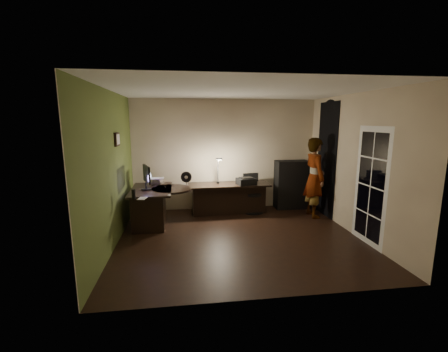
{
  "coord_description": "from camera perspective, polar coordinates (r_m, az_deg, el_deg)",
  "views": [
    {
      "loc": [
        -1.01,
        -5.29,
        2.2
      ],
      "look_at": [
        -0.15,
        1.05,
        1.0
      ],
      "focal_mm": 24.0,
      "sensor_mm": 36.0,
      "label": 1
    }
  ],
  "objects": [
    {
      "name": "floor",
      "position": [
        5.82,
        2.91,
        -11.66
      ],
      "size": [
        4.5,
        4.0,
        0.01
      ],
      "primitive_type": "cube",
      "color": "black",
      "rests_on": "ground"
    },
    {
      "name": "headphones",
      "position": [
        7.0,
        3.45,
        -1.38
      ],
      "size": [
        0.2,
        0.09,
        0.09
      ],
      "primitive_type": "cube",
      "rotation": [
        0.0,
        0.0,
        -0.06
      ],
      "color": "navy",
      "rests_on": "desk_right"
    },
    {
      "name": "laptop_stand",
      "position": [
        6.85,
        -12.69,
        -0.98
      ],
      "size": [
        0.31,
        0.28,
        0.11
      ],
      "primitive_type": "cube",
      "rotation": [
        0.0,
        0.0,
        -0.32
      ],
      "color": "silver",
      "rests_on": "desk_left"
    },
    {
      "name": "person",
      "position": [
        7.11,
        16.85,
        -0.31
      ],
      "size": [
        0.46,
        0.67,
        1.82
      ],
      "primitive_type": "imported",
      "rotation": [
        0.0,
        0.0,
        1.61
      ],
      "color": "#D8A88C",
      "rests_on": "floor"
    },
    {
      "name": "monitor",
      "position": [
        6.33,
        -14.66,
        -0.86
      ],
      "size": [
        0.28,
        0.55,
        0.36
      ],
      "primitive_type": "cube",
      "rotation": [
        0.0,
        0.0,
        0.33
      ],
      "color": "black",
      "rests_on": "desk_left"
    },
    {
      "name": "desk_lamp",
      "position": [
        7.05,
        -1.18,
        1.23
      ],
      "size": [
        0.26,
        0.36,
        0.7
      ],
      "primitive_type": "cube",
      "rotation": [
        0.0,
        0.0,
        -0.31
      ],
      "color": "black",
      "rests_on": "desk_right"
    },
    {
      "name": "speaker",
      "position": [
        5.61,
        -16.85,
        -3.34
      ],
      "size": [
        0.08,
        0.08,
        0.18
      ],
      "primitive_type": "cylinder",
      "rotation": [
        0.0,
        0.0,
        -0.09
      ],
      "color": "black",
      "rests_on": "desk_left"
    },
    {
      "name": "desk_left",
      "position": [
        6.54,
        -13.54,
        -5.72
      ],
      "size": [
        0.85,
        1.37,
        0.78
      ],
      "primitive_type": "cube",
      "rotation": [
        0.0,
        0.0,
        0.02
      ],
      "color": "black",
      "rests_on": "floor"
    },
    {
      "name": "office_chair",
      "position": [
        7.23,
        5.58,
        -3.35
      ],
      "size": [
        0.57,
        0.57,
        0.92
      ],
      "primitive_type": "cube",
      "rotation": [
        0.0,
        0.0,
        0.1
      ],
      "color": "black",
      "rests_on": "floor"
    },
    {
      "name": "french_door",
      "position": [
        5.86,
        26.14,
        -1.8
      ],
      "size": [
        0.02,
        0.92,
        2.1
      ],
      "primitive_type": "cube",
      "color": "white",
      "rests_on": "floor"
    },
    {
      "name": "framed_picture",
      "position": [
        5.88,
        -19.73,
        6.6
      ],
      "size": [
        0.04,
        0.3,
        0.25
      ],
      "primitive_type": "cube",
      "color": "black",
      "rests_on": "wall_left"
    },
    {
      "name": "printer",
      "position": [
        7.0,
        4.25,
        -1.02
      ],
      "size": [
        0.47,
        0.4,
        0.18
      ],
      "primitive_type": "cube",
      "rotation": [
        0.0,
        0.0,
        0.22
      ],
      "color": "black",
      "rests_on": "desk_right"
    },
    {
      "name": "pen",
      "position": [
        6.43,
        -11.15,
        -2.11
      ],
      "size": [
        0.05,
        0.13,
        0.01
      ],
      "primitive_type": "cube",
      "rotation": [
        0.0,
        0.0,
        0.27
      ],
      "color": "black",
      "rests_on": "desk_left"
    },
    {
      "name": "wall_right",
      "position": [
        6.27,
        23.74,
        1.94
      ],
      "size": [
        0.01,
        4.0,
        2.7
      ],
      "primitive_type": "cube",
      "color": "#BEAC8E",
      "rests_on": "floor"
    },
    {
      "name": "arched_doorway",
      "position": [
        7.27,
        18.94,
        2.93
      ],
      "size": [
        0.01,
        0.9,
        2.6
      ],
      "primitive_type": "cube",
      "color": "black",
      "rests_on": "floor"
    },
    {
      "name": "notepad",
      "position": [
        5.62,
        -15.32,
        -4.15
      ],
      "size": [
        0.17,
        0.21,
        0.01
      ],
      "primitive_type": "cube",
      "rotation": [
        0.0,
        0.0,
        -0.24
      ],
      "color": "silver",
      "rests_on": "desk_left"
    },
    {
      "name": "wall_front",
      "position": [
        3.54,
        9.08,
        -3.38
      ],
      "size": [
        4.5,
        0.01,
        2.7
      ],
      "primitive_type": "cube",
      "color": "#BEAC8E",
      "rests_on": "floor"
    },
    {
      "name": "wall_back",
      "position": [
        7.41,
        0.16,
        4.03
      ],
      "size": [
        4.5,
        0.01,
        2.7
      ],
      "primitive_type": "cube",
      "color": "#BEAC8E",
      "rests_on": "floor"
    },
    {
      "name": "ceiling",
      "position": [
        5.41,
        3.19,
        15.97
      ],
      "size": [
        4.5,
        4.0,
        0.01
      ],
      "primitive_type": "cube",
      "color": "silver",
      "rests_on": "floor"
    },
    {
      "name": "mouse",
      "position": [
        5.69,
        -10.42,
        -3.62
      ],
      "size": [
        0.09,
        0.11,
        0.03
      ],
      "primitive_type": "ellipsoid",
      "rotation": [
        0.0,
        0.0,
        -0.32
      ],
      "color": "silver",
      "rests_on": "desk_left"
    },
    {
      "name": "wall_left",
      "position": [
        5.5,
        -20.72,
        1.05
      ],
      "size": [
        0.01,
        4.0,
        2.7
      ],
      "primitive_type": "cube",
      "color": "#BEAC8E",
      "rests_on": "floor"
    },
    {
      "name": "phone",
      "position": [
        6.56,
        -13.04,
        -1.95
      ],
      "size": [
        0.09,
        0.14,
        0.01
      ],
      "primitive_type": "cube",
      "rotation": [
        0.0,
        0.0,
        -0.17
      ],
      "color": "black",
      "rests_on": "desk_left"
    },
    {
      "name": "desk_right",
      "position": [
        7.15,
        0.94,
        -4.3
      ],
      "size": [
        1.93,
        0.74,
        0.72
      ],
      "primitive_type": "cube",
      "rotation": [
        0.0,
        0.0,
        0.04
      ],
      "color": "black",
      "rests_on": "floor"
    },
    {
      "name": "laptop",
      "position": [
        6.82,
        -12.74,
        0.43
      ],
      "size": [
        0.33,
        0.31,
        0.23
      ],
      "primitive_type": "cube",
      "rotation": [
        0.0,
        0.0,
        0.01
      ],
      "color": "silver",
      "rests_on": "laptop_stand"
    },
    {
      "name": "cabinet",
      "position": [
        7.72,
        12.7,
        -1.58
      ],
      "size": [
        0.81,
        0.41,
        1.21
      ],
      "primitive_type": "cube",
      "rotation": [
        0.0,
        0.0,
        0.0
      ],
      "color": "black",
      "rests_on": "floor"
    },
    {
      "name": "desk_fan",
      "position": [
        6.72,
        -7.19,
        -0.73
      ],
      "size": [
        0.25,
        0.14,
        0.38
      ],
      "primitive_type": "cube",
      "rotation": [
        0.0,
        0.0,
        -0.04
      ],
      "color": "black",
      "rests_on": "desk_right"
    },
    {
      "name": "green_wall_overlay",
      "position": [
        5.5,
        -20.56,
        1.06
      ],
      "size": [
        0.0,
        4.0,
        2.7
      ],
      "primitive_type": "cube",
      "color": "#4D5E26",
      "rests_on": "floor"
    }
  ]
}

